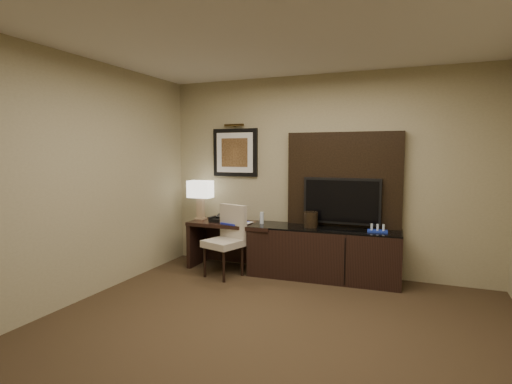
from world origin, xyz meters
The scene contains 18 objects.
floor centered at (0.00, 0.00, -0.01)m, with size 4.50×5.00×0.01m, color #312316.
ceiling centered at (0.00, 0.00, 2.70)m, with size 4.50×5.00×0.01m, color silver.
wall_back centered at (0.00, 2.50, 1.35)m, with size 4.50×0.01×2.70m, color #9A8F68.
wall_left centered at (-2.25, 0.00, 1.35)m, with size 0.01×5.00×2.70m, color #9A8F68.
desk centered at (-1.18, 2.15, 0.33)m, with size 1.25×0.54×0.67m, color black.
credenza centered at (0.10, 2.20, 0.34)m, with size 1.95×0.54×0.67m, color black.
tv_wall_panel centered at (0.30, 2.44, 1.27)m, with size 1.50×0.12×1.30m, color black.
tv centered at (0.30, 2.34, 1.02)m, with size 1.00×0.08×0.60m, color black.
artwork centered at (-1.30, 2.48, 1.65)m, with size 0.70×0.04×0.70m, color black.
picture_light centered at (-1.30, 2.44, 2.05)m, with size 0.04×0.04×0.30m, color #413014.
desk_chair centered at (-1.15, 1.77, 0.46)m, with size 0.44×0.51×0.92m, color #C0B5A0, non-canonical shape.
table_lamp centered at (-1.75, 2.22, 0.96)m, with size 0.36×0.20×0.58m, color tan, non-canonical shape.
desk_phone centered at (-1.40, 2.10, 0.72)m, with size 0.21×0.19×0.10m, color black, non-canonical shape.
blue_folder centered at (-1.12, 2.08, 0.68)m, with size 0.25×0.34×0.02m, color #1924A6.
book centered at (-1.05, 2.10, 0.77)m, with size 0.15×0.02×0.20m, color tan.
water_bottle centered at (-0.76, 2.18, 0.75)m, with size 0.05×0.05×0.16m, color silver.
ice_bucket centered at (-0.07, 2.18, 0.77)m, with size 0.18×0.18×0.21m, color black.
minibar_tray centered at (0.77, 2.18, 0.72)m, with size 0.24×0.14×0.09m, color #182EA0, non-canonical shape.
Camera 1 is at (1.20, -2.89, 1.65)m, focal length 28.00 mm.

